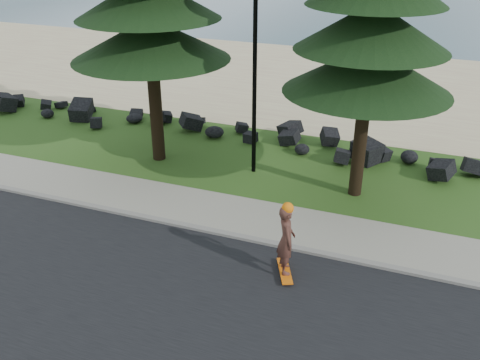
% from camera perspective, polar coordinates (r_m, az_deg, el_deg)
% --- Properties ---
extents(ground, '(160.00, 160.00, 0.00)m').
position_cam_1_polar(ground, '(15.55, -2.49, -3.82)').
color(ground, '#2F571B').
rests_on(ground, ground).
extents(road, '(160.00, 7.00, 0.02)m').
position_cam_1_polar(road, '(12.30, -10.93, -13.72)').
color(road, black).
rests_on(road, ground).
extents(kerb, '(160.00, 0.20, 0.10)m').
position_cam_1_polar(kerb, '(14.82, -3.86, -5.30)').
color(kerb, gray).
rests_on(kerb, ground).
extents(sidewalk, '(160.00, 2.00, 0.08)m').
position_cam_1_polar(sidewalk, '(15.69, -2.21, -3.35)').
color(sidewalk, '#9E9684').
rests_on(sidewalk, ground).
extents(beach_sand, '(160.00, 15.00, 0.01)m').
position_cam_1_polar(beach_sand, '(28.43, 9.17, 10.25)').
color(beach_sand, tan).
rests_on(beach_sand, ground).
extents(seawall_boulders, '(60.00, 2.40, 1.10)m').
position_cam_1_polar(seawall_boulders, '(20.27, 3.71, 3.72)').
color(seawall_boulders, black).
rests_on(seawall_boulders, ground).
extents(lamp_post, '(0.25, 0.14, 8.14)m').
position_cam_1_polar(lamp_post, '(16.81, 1.61, 13.78)').
color(lamp_post, black).
rests_on(lamp_post, ground).
extents(skateboarder, '(0.67, 1.07, 1.97)m').
position_cam_1_polar(skateboarder, '(12.68, 4.95, -6.39)').
color(skateboarder, orange).
rests_on(skateboarder, ground).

